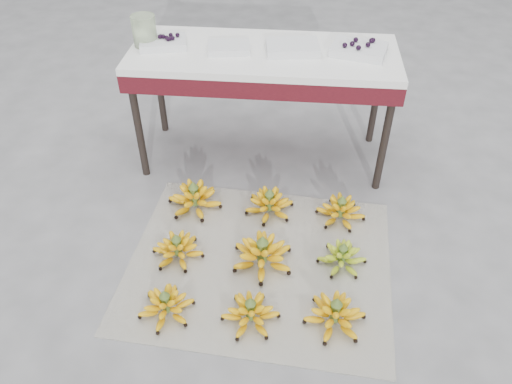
# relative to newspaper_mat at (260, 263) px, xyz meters

# --- Properties ---
(ground) EXTENTS (60.00, 60.00, 0.00)m
(ground) POSITION_rel_newspaper_mat_xyz_m (0.06, -0.02, -0.00)
(ground) COLOR slate
(ground) RESTS_ON ground
(newspaper_mat) EXTENTS (1.32, 1.13, 0.01)m
(newspaper_mat) POSITION_rel_newspaper_mat_xyz_m (0.00, 0.00, 0.00)
(newspaper_mat) COLOR white
(newspaper_mat) RESTS_ON ground
(bunch_front_left) EXTENTS (0.27, 0.27, 0.15)m
(bunch_front_left) POSITION_rel_newspaper_mat_xyz_m (-0.38, -0.33, 0.05)
(bunch_front_left) COLOR #EDB502
(bunch_front_left) RESTS_ON newspaper_mat
(bunch_front_center) EXTENTS (0.31, 0.31, 0.15)m
(bunch_front_center) POSITION_rel_newspaper_mat_xyz_m (-0.01, -0.33, 0.05)
(bunch_front_center) COLOR #EDB502
(bunch_front_center) RESTS_ON newspaper_mat
(bunch_front_right) EXTENTS (0.29, 0.29, 0.16)m
(bunch_front_right) POSITION_rel_newspaper_mat_xyz_m (0.35, -0.31, 0.06)
(bunch_front_right) COLOR #EDB502
(bunch_front_right) RESTS_ON newspaper_mat
(bunch_mid_left) EXTENTS (0.27, 0.27, 0.15)m
(bunch_mid_left) POSITION_rel_newspaper_mat_xyz_m (-0.40, 0.00, 0.05)
(bunch_mid_left) COLOR #EDB502
(bunch_mid_left) RESTS_ON newspaper_mat
(bunch_mid_center) EXTENTS (0.40, 0.40, 0.18)m
(bunch_mid_center) POSITION_rel_newspaper_mat_xyz_m (0.01, -0.00, 0.07)
(bunch_mid_center) COLOR #EDB502
(bunch_mid_center) RESTS_ON newspaper_mat
(bunch_mid_right) EXTENTS (0.24, 0.24, 0.14)m
(bunch_mid_right) POSITION_rel_newspaper_mat_xyz_m (0.39, 0.03, 0.05)
(bunch_mid_right) COLOR olive
(bunch_mid_right) RESTS_ON newspaper_mat
(bunch_back_left) EXTENTS (0.32, 0.32, 0.18)m
(bunch_back_left) POSITION_rel_newspaper_mat_xyz_m (-0.39, 0.37, 0.06)
(bunch_back_left) COLOR #EDB502
(bunch_back_left) RESTS_ON newspaper_mat
(bunch_back_center) EXTENTS (0.29, 0.29, 0.16)m
(bunch_back_center) POSITION_rel_newspaper_mat_xyz_m (0.02, 0.37, 0.06)
(bunch_back_center) COLOR #EDB502
(bunch_back_center) RESTS_ON newspaper_mat
(bunch_back_right) EXTENTS (0.33, 0.33, 0.16)m
(bunch_back_right) POSITION_rel_newspaper_mat_xyz_m (0.40, 0.36, 0.06)
(bunch_back_right) COLOR #EDB502
(bunch_back_right) RESTS_ON newspaper_mat
(vendor_table) EXTENTS (1.44, 0.58, 0.69)m
(vendor_table) POSITION_rel_newspaper_mat_xyz_m (-0.06, 0.89, 0.61)
(vendor_table) COLOR black
(vendor_table) RESTS_ON ground
(tray_far_left) EXTENTS (0.28, 0.23, 0.06)m
(tray_far_left) POSITION_rel_newspaper_mat_xyz_m (-0.60, 0.89, 0.71)
(tray_far_left) COLOR silver
(tray_far_left) RESTS_ON vendor_table
(tray_left) EXTENTS (0.24, 0.19, 0.04)m
(tray_left) POSITION_rel_newspaper_mat_xyz_m (-0.24, 0.87, 0.71)
(tray_left) COLOR silver
(tray_left) RESTS_ON vendor_table
(tray_right) EXTENTS (0.30, 0.23, 0.04)m
(tray_right) POSITION_rel_newspaper_mat_xyz_m (0.09, 0.89, 0.71)
(tray_right) COLOR silver
(tray_right) RESTS_ON vendor_table
(tray_far_right) EXTENTS (0.32, 0.26, 0.07)m
(tray_far_right) POSITION_rel_newspaper_mat_xyz_m (0.44, 0.90, 0.71)
(tray_far_right) COLOR silver
(tray_far_right) RESTS_ON vendor_table
(glass_jar) EXTENTS (0.16, 0.16, 0.16)m
(glass_jar) POSITION_rel_newspaper_mat_xyz_m (-0.70, 0.90, 0.77)
(glass_jar) COLOR beige
(glass_jar) RESTS_ON vendor_table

